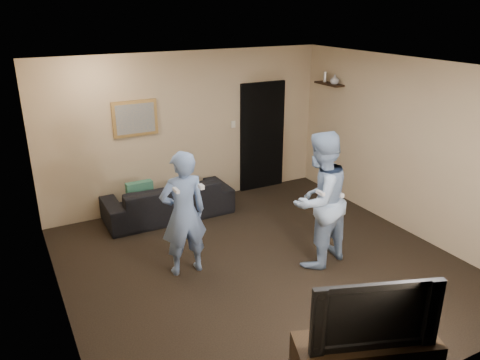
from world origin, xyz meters
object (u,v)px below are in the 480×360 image
wii_player_left (183,214)px  wii_player_right (319,200)px  sofa (168,199)px  television (371,309)px

wii_player_left → wii_player_right: size_ratio=0.90×
wii_player_left → wii_player_right: (1.64, -0.62, 0.09)m
sofa → television: (0.33, -4.30, 0.51)m
wii_player_left → television: bearing=-74.5°
television → sofa: bearing=114.5°
television → wii_player_left: bearing=125.6°
sofa → wii_player_left: 1.83m
sofa → television: 4.34m
television → wii_player_left: size_ratio=0.69×
television → wii_player_right: 2.18m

